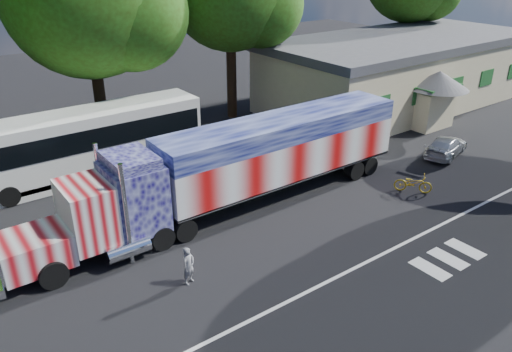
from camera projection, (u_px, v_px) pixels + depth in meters
ground at (297, 239)px, 21.69m from camera, size 100.00×100.00×0.00m
lane_markings at (391, 266)px, 19.86m from camera, size 30.00×2.67×0.01m
semi_truck at (241, 164)px, 23.47m from camera, size 20.36×3.22×4.34m
coach_bus at (90, 142)px, 27.09m from camera, size 12.41×2.89×3.61m
hall_building at (400, 70)px, 39.21m from camera, size 22.40×12.80×5.20m
parked_car at (446, 146)px, 30.05m from camera, size 4.28×2.64×1.16m
woman at (189, 266)px, 18.58m from camera, size 0.66×0.56×1.54m
bicycle at (413, 183)px, 25.61m from camera, size 1.70×1.88×0.99m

